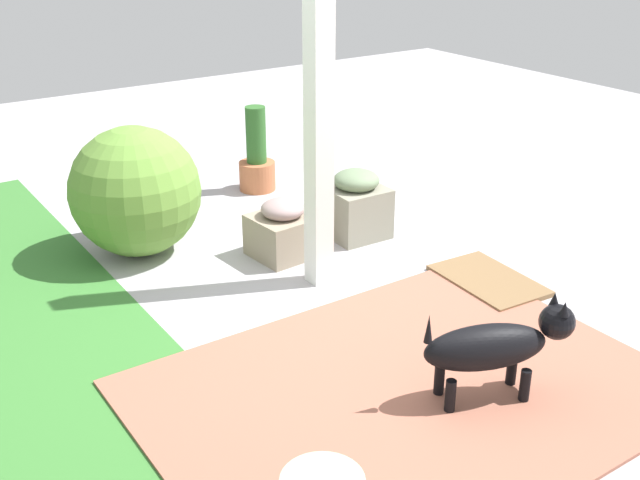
# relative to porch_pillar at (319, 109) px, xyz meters

# --- Properties ---
(ground_plane) EXTENTS (12.00, 12.00, 0.00)m
(ground_plane) POSITION_rel_porch_pillar_xyz_m (-0.26, 0.03, -1.06)
(ground_plane) COLOR #A6A3A7
(brick_path) EXTENTS (1.80, 2.40, 0.02)m
(brick_path) POSITION_rel_porch_pillar_xyz_m (-1.20, 0.32, -1.06)
(brick_path) COLOR #9C5E4A
(brick_path) RESTS_ON ground
(porch_pillar) EXTENTS (0.13, 0.13, 2.13)m
(porch_pillar) POSITION_rel_porch_pillar_xyz_m (0.00, 0.00, 0.00)
(porch_pillar) COLOR white
(porch_pillar) RESTS_ON ground
(stone_planter_nearest) EXTENTS (0.39, 0.39, 0.47)m
(stone_planter_nearest) POSITION_rel_porch_pillar_xyz_m (0.43, -0.60, -0.84)
(stone_planter_nearest) COLOR gray
(stone_planter_nearest) RESTS_ON ground
(stone_planter_near) EXTENTS (0.40, 0.42, 0.39)m
(stone_planter_near) POSITION_rel_porch_pillar_xyz_m (0.44, -0.02, -0.89)
(stone_planter_near) COLOR gray
(stone_planter_near) RESTS_ON ground
(round_shrub) EXTENTS (0.84, 0.84, 0.84)m
(round_shrub) POSITION_rel_porch_pillar_xyz_m (1.02, 0.73, -0.64)
(round_shrub) COLOR olive
(round_shrub) RESTS_ON ground
(terracotta_pot_tall) EXTENTS (0.29, 0.29, 0.67)m
(terracotta_pot_tall) POSITION_rel_porch_pillar_xyz_m (1.62, -0.51, -0.83)
(terracotta_pot_tall) COLOR #B2633E
(terracotta_pot_tall) RESTS_ON ground
(dog) EXTENTS (0.41, 0.71, 0.50)m
(dog) POSITION_rel_porch_pillar_xyz_m (-1.46, 0.02, -0.78)
(dog) COLOR black
(dog) RESTS_ON ground
(doormat) EXTENTS (0.70, 0.47, 0.03)m
(doormat) POSITION_rel_porch_pillar_xyz_m (-0.61, -0.83, -1.05)
(doormat) COLOR brown
(doormat) RESTS_ON ground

